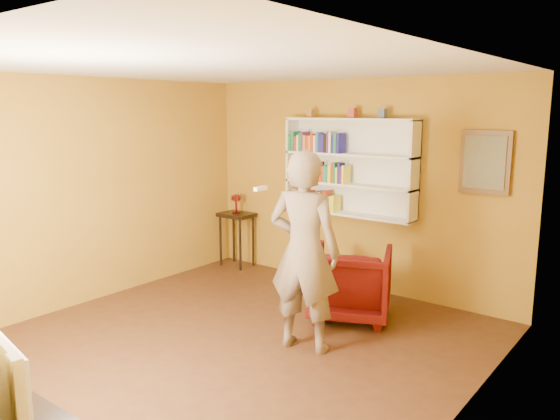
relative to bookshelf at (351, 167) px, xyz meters
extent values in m
cube|color=#3E2414|center=(0.00, -2.41, -1.65)|extent=(5.30, 5.80, 0.12)
cube|color=#A1751E|center=(0.00, 0.11, -0.24)|extent=(5.30, 0.04, 2.70)
cube|color=#A1751E|center=(-2.27, -2.41, -0.24)|extent=(0.04, 5.80, 2.70)
cube|color=#A1751E|center=(2.27, -2.41, -0.24)|extent=(0.04, 5.80, 2.70)
cube|color=white|center=(0.00, -2.41, 1.14)|extent=(5.30, 5.80, 0.06)
cube|color=white|center=(0.00, 0.07, 0.01)|extent=(1.80, 0.03, 1.20)
cube|color=white|center=(-0.89, -0.06, 0.01)|extent=(0.03, 0.28, 1.20)
cube|color=white|center=(0.89, -0.06, 0.01)|extent=(0.03, 0.28, 1.20)
cube|color=white|center=(0.00, -0.06, -0.59)|extent=(1.80, 0.28, 0.03)
cube|color=white|center=(0.00, -0.06, -0.21)|extent=(1.80, 0.28, 0.03)
cube|color=white|center=(0.00, -0.06, 0.17)|extent=(1.80, 0.28, 0.03)
cube|color=white|center=(0.00, -0.06, 0.61)|extent=(1.80, 0.28, 0.03)
cube|color=#63246E|center=(-0.85, -0.11, -0.48)|extent=(0.02, 0.16, 0.21)
cube|color=white|center=(-0.81, -0.10, -0.48)|extent=(0.04, 0.18, 0.20)
cube|color=orange|center=(-0.78, -0.12, -0.45)|extent=(0.02, 0.15, 0.26)
cube|color=orange|center=(-0.74, -0.10, -0.46)|extent=(0.04, 0.17, 0.25)
cube|color=teal|center=(-0.71, -0.11, -0.46)|extent=(0.02, 0.16, 0.24)
cube|color=#1B7A4A|center=(-0.68, -0.10, -0.47)|extent=(0.03, 0.18, 0.22)
cube|color=black|center=(-0.64, -0.10, -0.46)|extent=(0.04, 0.17, 0.24)
cube|color=#1B7A4A|center=(-0.60, -0.11, -0.47)|extent=(0.03, 0.16, 0.21)
cube|color=black|center=(-0.56, -0.11, -0.47)|extent=(0.03, 0.16, 0.21)
cube|color=red|center=(-0.53, -0.12, -0.46)|extent=(0.03, 0.14, 0.25)
cube|color=black|center=(-0.49, -0.11, -0.48)|extent=(0.04, 0.17, 0.21)
cube|color=red|center=(-0.44, -0.10, -0.47)|extent=(0.04, 0.19, 0.21)
cube|color=navy|center=(-0.40, -0.10, -0.46)|extent=(0.03, 0.18, 0.25)
cube|color=orange|center=(-0.37, -0.10, -0.46)|extent=(0.03, 0.18, 0.25)
cube|color=#F7F72B|center=(-0.33, -0.11, -0.48)|extent=(0.04, 0.16, 0.19)
cube|color=red|center=(-0.29, -0.10, -0.45)|extent=(0.04, 0.17, 0.27)
cube|color=#F7F72B|center=(-0.24, -0.11, -0.48)|extent=(0.04, 0.16, 0.20)
cube|color=#F7F72B|center=(-0.20, -0.10, -0.48)|extent=(0.03, 0.18, 0.20)
cube|color=#F7F72B|center=(-0.16, -0.10, -0.47)|extent=(0.04, 0.18, 0.21)
cube|color=orange|center=(-0.84, -0.09, -0.07)|extent=(0.04, 0.19, 0.27)
cube|color=black|center=(-0.80, -0.12, -0.09)|extent=(0.04, 0.15, 0.22)
cube|color=white|center=(-0.76, -0.12, -0.07)|extent=(0.03, 0.15, 0.27)
cube|color=black|center=(-0.72, -0.11, -0.09)|extent=(0.04, 0.16, 0.22)
cube|color=orange|center=(-0.68, -0.10, -0.08)|extent=(0.02, 0.17, 0.23)
cube|color=teal|center=(-0.65, -0.12, -0.09)|extent=(0.03, 0.15, 0.22)
cube|color=black|center=(-0.61, -0.11, -0.09)|extent=(0.04, 0.16, 0.22)
cube|color=#F7F72B|center=(-0.57, -0.10, -0.10)|extent=(0.02, 0.17, 0.20)
cube|color=white|center=(-0.54, -0.11, -0.10)|extent=(0.03, 0.15, 0.21)
cube|color=navy|center=(-0.50, -0.12, -0.09)|extent=(0.04, 0.15, 0.21)
cube|color=navy|center=(-0.46, -0.10, -0.10)|extent=(0.04, 0.17, 0.21)
cube|color=#F7F72B|center=(-0.42, -0.11, -0.10)|extent=(0.03, 0.15, 0.21)
cube|color=black|center=(-0.39, -0.12, -0.07)|extent=(0.02, 0.14, 0.26)
cube|color=red|center=(-0.35, -0.10, -0.10)|extent=(0.03, 0.17, 0.20)
cube|color=#964A1B|center=(-0.32, -0.11, -0.10)|extent=(0.03, 0.15, 0.21)
cube|color=teal|center=(-0.28, -0.12, -0.09)|extent=(0.03, 0.14, 0.22)
cube|color=#1B7A4A|center=(-0.25, -0.11, -0.10)|extent=(0.02, 0.17, 0.20)
cube|color=#F7F72B|center=(-0.22, -0.10, -0.09)|extent=(0.04, 0.18, 0.23)
cube|color=red|center=(-0.18, -0.11, -0.07)|extent=(0.03, 0.16, 0.26)
cube|color=#1B7A4A|center=(-0.14, -0.10, -0.07)|extent=(0.03, 0.18, 0.26)
cube|color=#F7F72B|center=(-0.11, -0.10, -0.10)|extent=(0.03, 0.18, 0.20)
cube|color=navy|center=(-0.08, -0.12, -0.07)|extent=(0.03, 0.14, 0.26)
cube|color=#63246E|center=(-0.05, -0.10, -0.09)|extent=(0.02, 0.17, 0.22)
cube|color=#F7F72B|center=(-0.02, -0.10, -0.08)|extent=(0.03, 0.17, 0.24)
cube|color=#1B7A4A|center=(-0.84, -0.11, 0.29)|extent=(0.03, 0.16, 0.21)
cube|color=#1B7A4A|center=(-0.80, -0.11, 0.31)|extent=(0.04, 0.16, 0.25)
cube|color=red|center=(-0.76, -0.12, 0.28)|extent=(0.03, 0.15, 0.19)
cube|color=white|center=(-0.72, -0.12, 0.29)|extent=(0.03, 0.15, 0.21)
cube|color=#1B7A4A|center=(-0.68, -0.10, 0.30)|extent=(0.04, 0.17, 0.24)
cube|color=#63246E|center=(-0.64, -0.10, 0.31)|extent=(0.03, 0.17, 0.26)
cube|color=orange|center=(-0.61, -0.11, 0.29)|extent=(0.03, 0.16, 0.21)
cube|color=red|center=(-0.57, -0.11, 0.29)|extent=(0.04, 0.17, 0.21)
cube|color=orange|center=(-0.53, -0.12, 0.28)|extent=(0.03, 0.14, 0.21)
cube|color=red|center=(-0.49, -0.10, 0.30)|extent=(0.04, 0.18, 0.24)
cube|color=white|center=(-0.45, -0.10, 0.29)|extent=(0.03, 0.18, 0.21)
cube|color=teal|center=(-0.41, -0.12, 0.31)|extent=(0.03, 0.14, 0.26)
cube|color=navy|center=(-0.37, -0.10, 0.30)|extent=(0.04, 0.18, 0.24)
cube|color=navy|center=(-0.33, -0.11, 0.30)|extent=(0.04, 0.16, 0.23)
cube|color=black|center=(-0.29, -0.10, 0.30)|extent=(0.04, 0.19, 0.24)
cube|color=#63246E|center=(-0.25, -0.11, 0.31)|extent=(0.02, 0.15, 0.26)
cube|color=white|center=(-0.22, -0.10, 0.31)|extent=(0.03, 0.18, 0.26)
cube|color=navy|center=(-0.18, -0.10, 0.30)|extent=(0.03, 0.18, 0.23)
cube|color=#1B7A4A|center=(-0.14, -0.11, 0.30)|extent=(0.04, 0.15, 0.25)
cube|color=navy|center=(-0.10, -0.10, 0.31)|extent=(0.03, 0.19, 0.25)
cube|color=#9E672D|center=(-0.60, -0.06, 0.67)|extent=(0.08, 0.08, 0.11)
cube|color=#A33A36|center=(0.03, -0.06, 0.68)|extent=(0.09, 0.09, 0.12)
cube|color=#42506E|center=(0.44, -0.06, 0.68)|extent=(0.08, 0.08, 0.12)
cube|color=brown|center=(1.65, 0.06, 0.16)|extent=(0.55, 0.04, 0.70)
cube|color=gray|center=(1.65, 0.03, 0.16)|extent=(0.45, 0.02, 0.58)
cylinder|color=black|center=(-2.04, -0.30, -1.22)|extent=(0.04, 0.04, 0.75)
cylinder|color=black|center=(-1.65, -0.30, -1.22)|extent=(0.04, 0.04, 0.75)
cylinder|color=black|center=(-2.04, -0.02, -1.22)|extent=(0.04, 0.04, 0.75)
cylinder|color=black|center=(-1.65, -0.02, -1.22)|extent=(0.04, 0.04, 0.75)
cube|color=black|center=(-1.85, -0.16, -0.81)|extent=(0.49, 0.38, 0.05)
cylinder|color=maroon|center=(-1.85, -0.16, -0.78)|extent=(0.12, 0.12, 0.02)
cylinder|color=maroon|center=(-1.85, -0.16, -0.69)|extent=(0.03, 0.03, 0.15)
ellipsoid|color=maroon|center=(-1.85, -0.16, -0.56)|extent=(0.16, 0.16, 0.11)
cylinder|color=#FCE3AD|center=(-1.76, -0.16, -0.57)|extent=(0.01, 0.01, 0.12)
cylinder|color=#FCE3AD|center=(-1.78, -0.11, -0.57)|extent=(0.01, 0.01, 0.12)
cylinder|color=#FCE3AD|center=(-1.82, -0.08, -0.57)|extent=(0.01, 0.01, 0.12)
cylinder|color=#FCE3AD|center=(-1.87, -0.08, -0.57)|extent=(0.01, 0.01, 0.12)
cylinder|color=#FCE3AD|center=(-1.91, -0.11, -0.57)|extent=(0.01, 0.01, 0.12)
cylinder|color=#FCE3AD|center=(-1.93, -0.16, -0.57)|extent=(0.01, 0.01, 0.12)
cylinder|color=#FCE3AD|center=(-1.91, -0.21, -0.57)|extent=(0.01, 0.01, 0.12)
cylinder|color=#FCE3AD|center=(-1.87, -0.24, -0.57)|extent=(0.01, 0.01, 0.12)
cylinder|color=#FCE3AD|center=(-1.82, -0.24, -0.57)|extent=(0.01, 0.01, 0.12)
cylinder|color=#FCE3AD|center=(-1.78, -0.21, -0.57)|extent=(0.01, 0.01, 0.12)
imported|color=#4B0509|center=(0.55, -0.90, -1.19)|extent=(1.15, 1.16, 0.81)
imported|color=#746455|center=(0.61, -1.89, -0.62)|extent=(0.80, 0.62, 1.96)
cube|color=white|center=(0.39, -2.27, 0.02)|extent=(0.04, 0.15, 0.04)
imported|color=black|center=(0.51, -4.66, -0.77)|extent=(1.05, 0.32, 0.60)
camera|label=1|loc=(3.53, -6.03, 0.73)|focal=35.00mm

